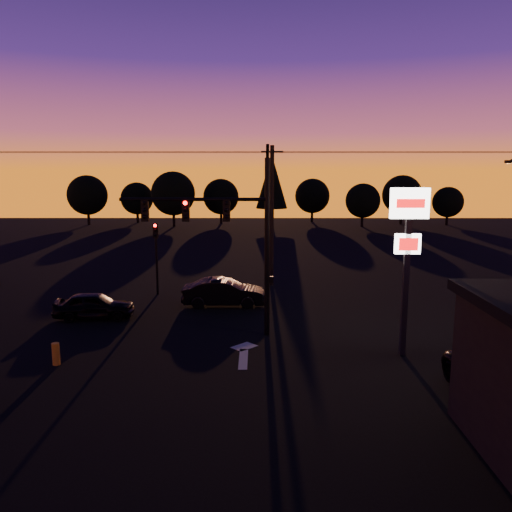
{
  "coord_description": "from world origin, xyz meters",
  "views": [
    {
      "loc": [
        1.05,
        -17.98,
        7.5
      ],
      "look_at": [
        1.0,
        5.0,
        3.5
      ],
      "focal_mm": 35.0,
      "sensor_mm": 36.0,
      "label": 1
    }
  ],
  "objects_px": {
    "secondary_signal": "(156,248)",
    "bollard": "(56,354)",
    "car_mid": "(224,292)",
    "pylon_sign": "(408,236)",
    "car_left": "(94,305)",
    "traffic_signal_mast": "(231,228)"
  },
  "relations": [
    {
      "from": "traffic_signal_mast",
      "to": "secondary_signal",
      "type": "distance_m",
      "value": 9.19
    },
    {
      "from": "secondary_signal",
      "to": "car_left",
      "type": "distance_m",
      "value": 5.84
    },
    {
      "from": "bollard",
      "to": "car_mid",
      "type": "distance_m",
      "value": 10.45
    },
    {
      "from": "bollard",
      "to": "car_left",
      "type": "bearing_deg",
      "value": 94.42
    },
    {
      "from": "bollard",
      "to": "secondary_signal",
      "type": "bearing_deg",
      "value": 80.97
    },
    {
      "from": "traffic_signal_mast",
      "to": "bollard",
      "type": "height_order",
      "value": "traffic_signal_mast"
    },
    {
      "from": "bollard",
      "to": "car_left",
      "type": "relative_size",
      "value": 0.22
    },
    {
      "from": "bollard",
      "to": "car_left",
      "type": "height_order",
      "value": "car_left"
    },
    {
      "from": "car_left",
      "to": "traffic_signal_mast",
      "type": "bearing_deg",
      "value": -113.93
    },
    {
      "from": "bollard",
      "to": "traffic_signal_mast",
      "type": "bearing_deg",
      "value": 28.34
    },
    {
      "from": "pylon_sign",
      "to": "bollard",
      "type": "height_order",
      "value": "pylon_sign"
    },
    {
      "from": "pylon_sign",
      "to": "bollard",
      "type": "bearing_deg",
      "value": -175.43
    },
    {
      "from": "secondary_signal",
      "to": "car_mid",
      "type": "bearing_deg",
      "value": -30.88
    },
    {
      "from": "traffic_signal_mast",
      "to": "car_left",
      "type": "bearing_deg",
      "value": 160.29
    },
    {
      "from": "car_left",
      "to": "car_mid",
      "type": "relative_size",
      "value": 0.86
    },
    {
      "from": "secondary_signal",
      "to": "bollard",
      "type": "height_order",
      "value": "secondary_signal"
    },
    {
      "from": "pylon_sign",
      "to": "car_mid",
      "type": "xyz_separation_m",
      "value": [
        -7.79,
        7.47,
        -4.16
      ]
    },
    {
      "from": "car_left",
      "to": "car_mid",
      "type": "bearing_deg",
      "value": -73.68
    },
    {
      "from": "pylon_sign",
      "to": "bollard",
      "type": "relative_size",
      "value": 7.79
    },
    {
      "from": "traffic_signal_mast",
      "to": "pylon_sign",
      "type": "height_order",
      "value": "traffic_signal_mast"
    },
    {
      "from": "traffic_signal_mast",
      "to": "bollard",
      "type": "distance_m",
      "value": 8.81
    },
    {
      "from": "traffic_signal_mast",
      "to": "car_mid",
      "type": "xyz_separation_m",
      "value": [
        -0.69,
        4.97,
        -4.18
      ]
    }
  ]
}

